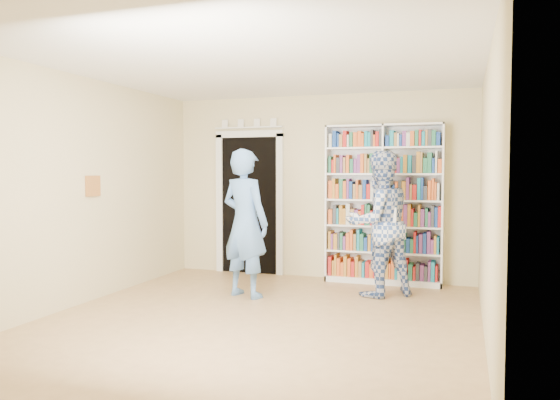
# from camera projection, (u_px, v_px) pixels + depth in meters

# --- Properties ---
(floor) EXTENTS (5.00, 5.00, 0.00)m
(floor) POSITION_uv_depth(u_px,v_px,m) (259.00, 320.00, 5.79)
(floor) COLOR #A37B4F
(floor) RESTS_ON ground
(ceiling) EXTENTS (5.00, 5.00, 0.00)m
(ceiling) POSITION_uv_depth(u_px,v_px,m) (258.00, 63.00, 5.65)
(ceiling) COLOR white
(ceiling) RESTS_ON wall_back
(wall_back) EXTENTS (4.50, 0.00, 4.50)m
(wall_back) POSITION_uv_depth(u_px,v_px,m) (319.00, 187.00, 8.08)
(wall_back) COLOR beige
(wall_back) RESTS_ON floor
(wall_left) EXTENTS (0.00, 5.00, 5.00)m
(wall_left) POSITION_uv_depth(u_px,v_px,m) (81.00, 191.00, 6.44)
(wall_left) COLOR beige
(wall_left) RESTS_ON floor
(wall_right) EXTENTS (0.00, 5.00, 5.00)m
(wall_right) POSITION_uv_depth(u_px,v_px,m) (488.00, 196.00, 5.00)
(wall_right) COLOR beige
(wall_right) RESTS_ON floor
(bookshelf) EXTENTS (1.62, 0.30, 2.23)m
(bookshelf) POSITION_uv_depth(u_px,v_px,m) (383.00, 204.00, 7.64)
(bookshelf) COLOR white
(bookshelf) RESTS_ON floor
(doorway) EXTENTS (1.10, 0.08, 2.43)m
(doorway) POSITION_uv_depth(u_px,v_px,m) (249.00, 197.00, 8.43)
(doorway) COLOR black
(doorway) RESTS_ON floor
(wall_art) EXTENTS (0.03, 0.25, 0.25)m
(wall_art) POSITION_uv_depth(u_px,v_px,m) (93.00, 186.00, 6.62)
(wall_art) COLOR brown
(wall_art) RESTS_ON wall_left
(man_blue) EXTENTS (0.78, 0.63, 1.86)m
(man_blue) POSITION_uv_depth(u_px,v_px,m) (245.00, 223.00, 6.83)
(man_blue) COLOR #5784C1
(man_blue) RESTS_ON floor
(man_plaid) EXTENTS (1.13, 1.10, 1.84)m
(man_plaid) POSITION_uv_depth(u_px,v_px,m) (379.00, 224.00, 6.88)
(man_plaid) COLOR #2E4B8E
(man_plaid) RESTS_ON floor
(paper_sheet) EXTENTS (0.21, 0.01, 0.29)m
(paper_sheet) POSITION_uv_depth(u_px,v_px,m) (388.00, 219.00, 6.66)
(paper_sheet) COLOR white
(paper_sheet) RESTS_ON man_plaid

